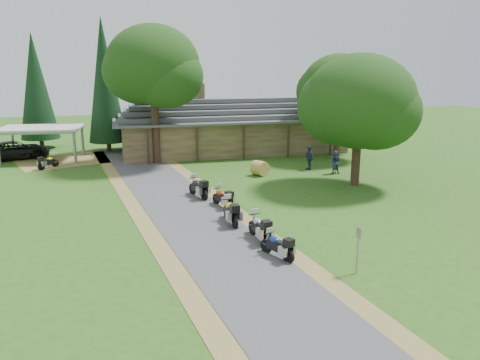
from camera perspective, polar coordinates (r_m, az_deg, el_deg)
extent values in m
plane|color=#2B5517|center=(20.43, -1.76, -8.92)|extent=(120.00, 120.00, 0.00)
plane|color=#464649|center=(24.01, -5.04, -5.40)|extent=(51.95, 51.95, 0.00)
imported|color=black|center=(44.36, -25.77, 3.79)|extent=(4.07, 6.49, 2.31)
imported|color=navy|center=(35.26, 11.46, 2.35)|extent=(0.70, 0.64, 2.01)
imported|color=navy|center=(35.37, 11.50, 2.42)|extent=(0.71, 0.66, 2.05)
imported|color=navy|center=(36.25, 8.44, 2.94)|extent=(0.49, 0.65, 2.18)
cylinder|color=#AA933E|center=(34.14, 2.43, 1.45)|extent=(1.43, 1.39, 1.08)
cone|color=black|center=(44.94, -16.15, 11.04)|extent=(3.45, 3.45, 12.11)
cone|color=black|center=(48.78, -23.57, 9.87)|extent=(3.58, 3.58, 10.81)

